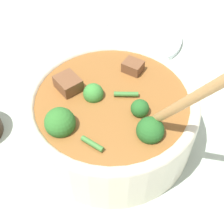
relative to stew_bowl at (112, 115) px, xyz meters
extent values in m
plane|color=#ADBCAD|center=(0.00, 0.00, -0.05)|extent=(4.00, 4.00, 0.00)
cylinder|color=beige|center=(0.00, 0.00, -0.01)|extent=(0.25, 0.25, 0.09)
torus|color=beige|center=(0.00, 0.00, 0.03)|extent=(0.25, 0.25, 0.02)
cylinder|color=brown|center=(0.00, 0.00, 0.00)|extent=(0.23, 0.23, 0.06)
sphere|color=#235B23|center=(-0.01, -0.04, 0.04)|extent=(0.03, 0.03, 0.03)
cylinder|color=#6B9956|center=(-0.01, -0.04, 0.02)|extent=(0.01, 0.01, 0.01)
sphere|color=#387F33|center=(0.01, 0.03, 0.04)|extent=(0.03, 0.03, 0.03)
cylinder|color=#6B9956|center=(0.01, 0.03, 0.02)|extent=(0.01, 0.01, 0.01)
sphere|color=#235B23|center=(-0.05, -0.06, 0.04)|extent=(0.04, 0.04, 0.04)
cylinder|color=#6B9956|center=(-0.05, -0.06, 0.02)|extent=(0.01, 0.01, 0.02)
sphere|color=#2D6B28|center=(-0.06, 0.05, 0.04)|extent=(0.04, 0.04, 0.04)
cylinder|color=#6B9956|center=(-0.06, 0.05, 0.01)|extent=(0.01, 0.01, 0.02)
cube|color=brown|center=(0.07, -0.02, 0.04)|extent=(0.03, 0.03, 0.02)
cube|color=brown|center=(0.01, 0.07, 0.04)|extent=(0.05, 0.05, 0.03)
cylinder|color=#3D7533|center=(-0.08, 0.01, 0.04)|extent=(0.02, 0.03, 0.01)
cylinder|color=#3D7533|center=(0.01, -0.02, 0.04)|extent=(0.01, 0.04, 0.01)
ellipsoid|color=#A87A47|center=(-0.03, -0.06, 0.03)|extent=(0.04, 0.03, 0.01)
cylinder|color=#A87A47|center=(-0.05, -0.10, 0.12)|extent=(0.06, 0.11, 0.18)
cylinder|color=white|center=(0.27, 0.00, -0.05)|extent=(0.18, 0.18, 0.01)
torus|color=white|center=(0.27, 0.00, -0.04)|extent=(0.18, 0.18, 0.01)
camera|label=1|loc=(-0.30, -0.07, 0.36)|focal=50.00mm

